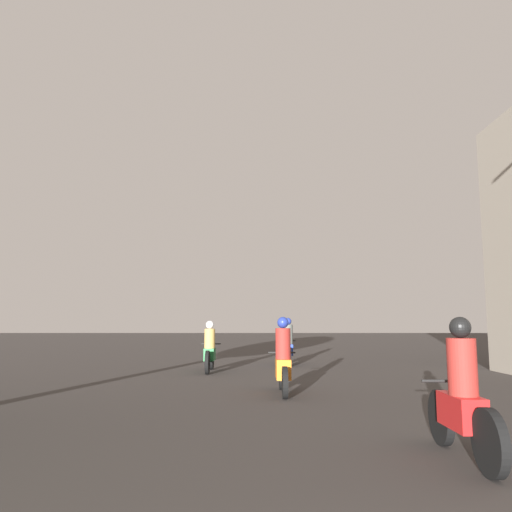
# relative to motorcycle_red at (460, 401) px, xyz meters

# --- Properties ---
(motorcycle_red) EXTENTS (0.60, 1.99, 1.58)m
(motorcycle_red) POSITION_rel_motorcycle_red_xyz_m (0.00, 0.00, 0.00)
(motorcycle_red) COLOR black
(motorcycle_red) RESTS_ON ground_plane
(motorcycle_orange) EXTENTS (0.60, 1.97, 1.61)m
(motorcycle_orange) POSITION_rel_motorcycle_red_xyz_m (-1.74, 5.00, 0.01)
(motorcycle_orange) COLOR black
(motorcycle_orange) RESTS_ON ground_plane
(motorcycle_green) EXTENTS (0.60, 2.10, 1.52)m
(motorcycle_green) POSITION_rel_motorcycle_red_xyz_m (-3.71, 9.52, -0.02)
(motorcycle_green) COLOR black
(motorcycle_green) RESTS_ON ground_plane
(motorcycle_blue) EXTENTS (0.60, 1.90, 1.62)m
(motorcycle_blue) POSITION_rel_motorcycle_red_xyz_m (-1.20, 11.83, 0.02)
(motorcycle_blue) COLOR black
(motorcycle_blue) RESTS_ON ground_plane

